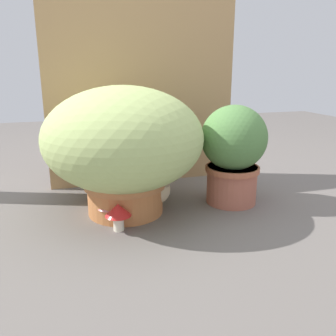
# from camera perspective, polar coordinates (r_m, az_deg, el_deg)

# --- Properties ---
(ground_plane) EXTENTS (6.00, 6.00, 0.00)m
(ground_plane) POSITION_cam_1_polar(r_m,az_deg,el_deg) (1.49, -2.84, -7.88)
(ground_plane) COLOR #665F5B
(cardboard_backdrop) EXTENTS (0.99, 0.03, 0.97)m
(cardboard_backdrop) POSITION_cam_1_polar(r_m,az_deg,el_deg) (1.87, -4.05, 12.32)
(cardboard_backdrop) COLOR tan
(cardboard_backdrop) RESTS_ON ground
(grass_planter) EXTENTS (0.65, 0.65, 0.54)m
(grass_planter) POSITION_cam_1_polar(r_m,az_deg,el_deg) (1.46, -7.15, 3.96)
(grass_planter) COLOR #BC713E
(grass_planter) RESTS_ON ground
(leafy_planter) EXTENTS (0.29, 0.29, 0.45)m
(leafy_planter) POSITION_cam_1_polar(r_m,az_deg,el_deg) (1.61, 10.46, 2.71)
(leafy_planter) COLOR #B0604B
(leafy_planter) RESTS_ON ground
(cat) EXTENTS (0.29, 0.37, 0.32)m
(cat) POSITION_cam_1_polar(r_m,az_deg,el_deg) (1.55, -3.52, -2.18)
(cat) COLOR #9A8563
(cat) RESTS_ON ground
(mushroom_ornament_red) EXTENTS (0.10, 0.10, 0.11)m
(mushroom_ornament_red) POSITION_cam_1_polar(r_m,az_deg,el_deg) (1.36, -8.02, -7.03)
(mushroom_ornament_red) COLOR #EDE7C7
(mushroom_ornament_red) RESTS_ON ground
(mushroom_ornament_pink) EXTENTS (0.10, 0.10, 0.10)m
(mushroom_ornament_pink) POSITION_cam_1_polar(r_m,az_deg,el_deg) (1.43, -9.43, -5.87)
(mushroom_ornament_pink) COLOR silver
(mushroom_ornament_pink) RESTS_ON ground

